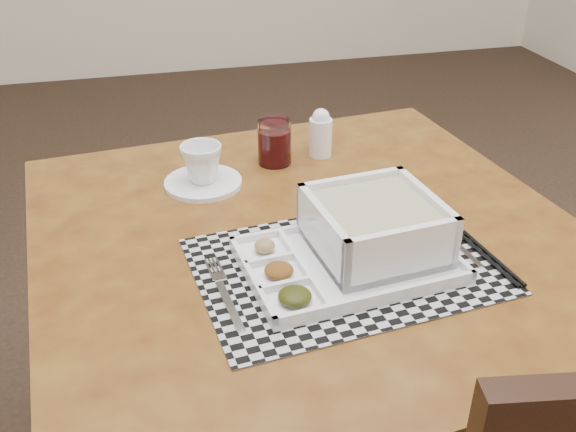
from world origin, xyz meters
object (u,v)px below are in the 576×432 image
object	(u,v)px
serving_tray	(367,237)
cup	(202,163)
dining_table	(310,265)
creamer_bottle	(321,133)
juice_glass	(274,144)

from	to	relation	value
serving_tray	cup	xyz separation A→B (m)	(-0.22, 0.31, 0.01)
dining_table	creamer_bottle	distance (m)	0.33
cup	juice_glass	world-z (taller)	juice_glass
serving_tray	creamer_bottle	world-z (taller)	creamer_bottle
dining_table	cup	xyz separation A→B (m)	(-0.16, 0.21, 0.12)
juice_glass	creamer_bottle	bearing A→B (deg)	8.28
serving_tray	juice_glass	world-z (taller)	serving_tray
cup	creamer_bottle	world-z (taller)	creamer_bottle
dining_table	serving_tray	distance (m)	0.16
serving_tray	creamer_bottle	distance (m)	0.40
juice_glass	dining_table	bearing A→B (deg)	-90.23
juice_glass	creamer_bottle	world-z (taller)	creamer_bottle
dining_table	juice_glass	bearing A→B (deg)	89.77
juice_glass	creamer_bottle	xyz separation A→B (m)	(0.10, 0.01, 0.01)
dining_table	creamer_bottle	size ratio (longest dim) A/B	9.73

